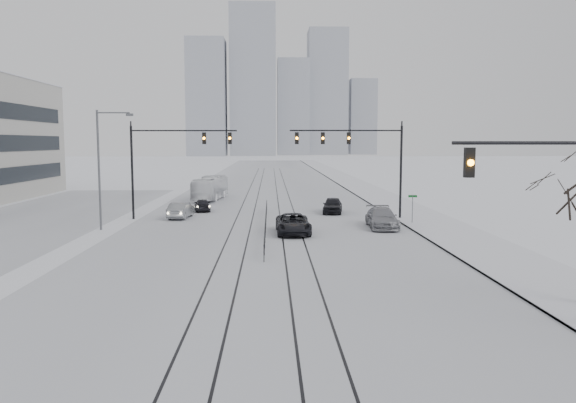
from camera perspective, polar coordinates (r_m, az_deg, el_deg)
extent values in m
cube|color=silver|center=(72.80, -2.07, 0.84)|extent=(22.00, 260.00, 0.02)
cube|color=silver|center=(73.96, 8.44, 0.92)|extent=(5.00, 260.00, 0.16)
cube|color=gray|center=(73.57, 6.56, 0.90)|extent=(0.10, 260.00, 0.12)
cube|color=silver|center=(52.10, -24.80, -1.79)|extent=(14.00, 60.00, 0.03)
cube|color=black|center=(52.99, -4.99, -1.12)|extent=(0.10, 180.00, 0.01)
cube|color=black|center=(52.93, -3.48, -1.12)|extent=(0.10, 180.00, 0.01)
cube|color=black|center=(52.92, -0.88, -1.11)|extent=(0.10, 180.00, 0.01)
cube|color=black|center=(52.96, 0.63, -1.11)|extent=(0.10, 180.00, 0.01)
cube|color=#9CA1AB|center=(274.98, -8.26, 10.35)|extent=(18.00, 18.00, 55.00)
cube|color=#9CA1AB|center=(282.15, -3.55, 12.03)|extent=(22.00, 22.00, 72.00)
cube|color=#9CA1AB|center=(289.25, 0.53, 9.50)|extent=(16.00, 16.00, 48.00)
cube|color=#9CA1AB|center=(299.05, 3.98, 10.91)|extent=(20.00, 20.00, 64.00)
cube|color=#9CA1AB|center=(308.80, 7.55, 8.49)|extent=(14.00, 14.00, 40.00)
cylinder|color=black|center=(20.58, 24.33, 5.44)|extent=(6.00, 0.12, 0.12)
cube|color=black|center=(19.66, 17.94, 3.79)|extent=(0.32, 0.24, 1.00)
sphere|color=orange|center=(19.52, 18.08, 3.77)|extent=(0.22, 0.22, 0.22)
cylinder|color=black|center=(48.85, 11.39, 2.86)|extent=(0.20, 0.20, 8.00)
cylinder|color=black|center=(47.93, 5.90, 7.19)|extent=(9.50, 0.12, 0.12)
cube|color=black|center=(47.55, 0.90, 6.45)|extent=(0.32, 0.24, 1.00)
sphere|color=orange|center=(47.41, 0.91, 6.45)|extent=(0.22, 0.22, 0.22)
cube|color=black|center=(47.70, 3.56, 6.43)|extent=(0.32, 0.24, 1.00)
sphere|color=orange|center=(47.56, 3.57, 6.44)|extent=(0.22, 0.22, 0.22)
cube|color=black|center=(47.96, 6.19, 6.41)|extent=(0.32, 0.24, 1.00)
sphere|color=orange|center=(47.82, 6.21, 6.41)|extent=(0.22, 0.22, 0.22)
cylinder|color=black|center=(50.00, -15.55, 2.83)|extent=(0.20, 0.20, 8.00)
cylinder|color=black|center=(49.06, -10.52, 7.09)|extent=(9.00, 0.12, 0.12)
cube|color=black|center=(48.62, -5.92, 6.41)|extent=(0.32, 0.24, 1.00)
sphere|color=orange|center=(48.48, -5.94, 6.41)|extent=(0.22, 0.22, 0.22)
cube|color=black|center=(48.83, -8.52, 6.37)|extent=(0.32, 0.24, 1.00)
sphere|color=orange|center=(48.69, -8.54, 6.37)|extent=(0.22, 0.22, 0.22)
cylinder|color=#595B60|center=(44.46, -18.65, 3.00)|extent=(0.16, 0.16, 9.00)
cylinder|color=#595B60|center=(44.12, -17.33, 8.61)|extent=(2.40, 0.10, 0.10)
cube|color=#595B60|center=(43.81, -15.80, 8.48)|extent=(0.50, 0.25, 0.18)
cube|color=black|center=(42.87, -2.28, -1.56)|extent=(0.06, 24.00, 0.06)
cube|color=black|center=(42.93, -2.27, -2.08)|extent=(0.06, 24.00, 0.06)
cylinder|color=#595B60|center=(46.26, 12.52, -0.82)|extent=(0.06, 0.06, 2.40)
cube|color=#0C4C19|center=(46.14, 12.56, 0.53)|extent=(0.70, 0.04, 0.18)
imported|color=black|center=(54.46, -8.69, -0.36)|extent=(2.03, 3.77, 1.22)
imported|color=gray|center=(49.81, -10.82, -0.88)|extent=(1.92, 4.38, 1.40)
imported|color=black|center=(40.59, 0.52, -2.31)|extent=(2.51, 5.25, 1.44)
imported|color=gray|center=(43.94, 9.52, -1.68)|extent=(2.42, 5.42, 1.54)
imported|color=black|center=(52.57, 4.55, -0.40)|extent=(2.34, 4.51, 1.47)
imported|color=white|center=(65.08, -7.89, 1.33)|extent=(3.37, 9.76, 2.66)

